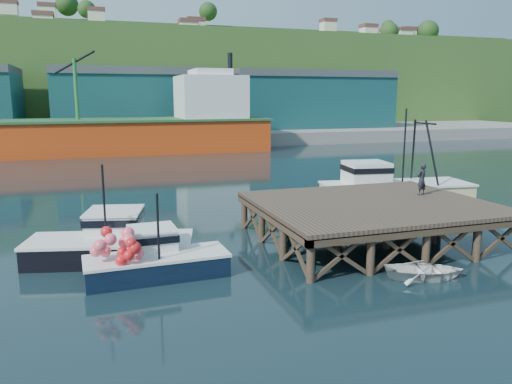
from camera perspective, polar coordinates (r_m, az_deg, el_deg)
name	(u,v)px	position (r m, az deg, el deg)	size (l,w,h in m)	color
ground	(275,250)	(25.53, 2.23, -6.60)	(300.00, 300.00, 0.00)	black
wharf	(374,206)	(27.24, 13.30, -1.55)	(12.00, 10.00, 2.62)	brown
far_quay	(140,134)	(93.42, -13.12, 6.51)	(160.00, 40.00, 2.00)	gray
warehouse_mid	(141,103)	(88.21, -12.97, 9.85)	(28.00, 16.00, 9.00)	#174B4E
warehouse_right	(304,103)	(95.90, 5.45, 10.14)	(30.00, 16.00, 9.00)	#174B4E
cargo_ship	(91,129)	(70.92, -18.36, 6.81)	(55.50, 10.00, 13.75)	#D04213
hillside	(126,82)	(123.13, -14.69, 12.09)	(220.00, 50.00, 22.00)	#2D511E
boat_navy	(156,258)	(22.23, -11.36, -7.44)	(6.14, 3.34, 3.79)	black
boat_black	(112,242)	(24.83, -16.17, -5.46)	(8.07, 6.69, 4.71)	black
trawler	(394,188)	(35.90, 15.45, 0.45)	(10.62, 4.97, 6.85)	beige
dinghy	(425,271)	(22.76, 18.75, -8.49)	(2.36, 3.30, 0.68)	white
dockworker	(422,179)	(29.84, 18.40, 1.39)	(0.66, 0.43, 1.82)	black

